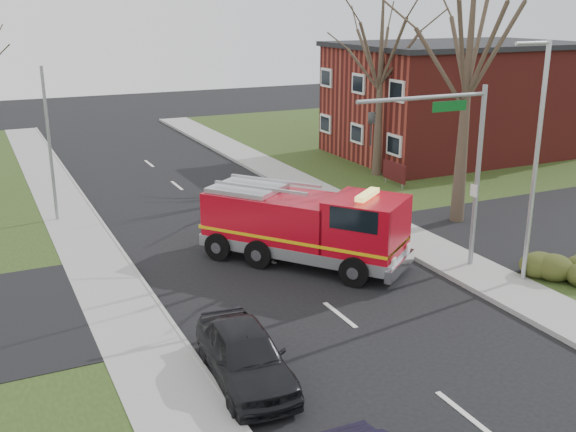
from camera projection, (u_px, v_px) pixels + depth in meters
name	position (u px, v px, depth m)	size (l,w,h in m)	color
ground	(340.00, 315.00, 21.44)	(120.00, 120.00, 0.00)	black
sidewalk_right	(491.00, 280.00, 23.97)	(2.40, 80.00, 0.15)	gray
sidewalk_left	(148.00, 354.00, 18.87)	(2.40, 80.00, 0.15)	gray
brick_building	(458.00, 99.00, 43.69)	(15.40, 10.40, 7.25)	maroon
health_center_sign	(394.00, 172.00, 36.27)	(0.12, 2.00, 1.40)	#410F10
hedge_corner	(572.00, 264.00, 24.12)	(2.80, 2.00, 0.90)	#303D16
bare_tree_near	(469.00, 56.00, 28.32)	(6.00, 6.00, 12.00)	#3A2F22
bare_tree_far	(381.00, 62.00, 36.97)	(5.25, 5.25, 10.50)	#3A2F22
traffic_signal_mast	(451.00, 147.00, 23.48)	(5.29, 0.18, 6.80)	gray
streetlight_pole	(535.00, 158.00, 22.60)	(1.48, 0.16, 8.40)	#B7BABF
utility_pole_far	(50.00, 147.00, 29.66)	(0.14, 0.14, 7.00)	gray
fire_engine	(306.00, 228.00, 25.44)	(6.73, 7.71, 3.10)	#B10817
parked_car_maroon	(245.00, 355.00, 17.44)	(1.82, 4.53, 1.54)	black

